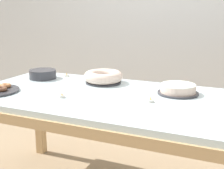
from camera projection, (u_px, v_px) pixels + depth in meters
wall_back at (168, 8)px, 3.30m from camera, size 8.00×0.10×2.60m
dining_table at (104, 107)px, 2.03m from camera, size 1.80×0.96×0.75m
cake_chocolate_round at (178, 89)px, 2.01m from camera, size 0.26×0.26×0.07m
cake_golden_bundt at (103, 77)px, 2.30m from camera, size 0.29×0.29×0.09m
plate_stack at (43, 74)px, 2.45m from camera, size 0.21×0.21×0.07m
tealight_right_edge at (151, 101)px, 1.84m from camera, size 0.04×0.04×0.04m
tealight_near_cakes at (67, 76)px, 2.52m from camera, size 0.04×0.04×0.04m
tealight_centre at (62, 96)px, 1.93m from camera, size 0.04×0.04×0.04m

